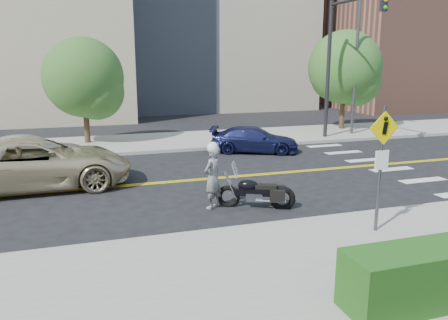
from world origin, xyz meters
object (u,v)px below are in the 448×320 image
parked_car_blue (254,140)px  pedestrian_sign (381,157)px  motorcyclist (213,175)px  motorcycle (256,186)px  suv (39,163)px  parked_car_silver (30,154)px

parked_car_blue → pedestrian_sign: bearing=-161.1°
motorcyclist → motorcycle: (1.19, -0.36, -0.30)m
motorcycle → suv: bearing=171.1°
motorcycle → suv: 7.36m
motorcycle → parked_car_blue: (2.85, 7.42, -0.07)m
suv → parked_car_silver: 2.64m
parked_car_silver → motorcyclist: bearing=-142.7°
motorcyclist → suv: size_ratio=0.32×
motorcyclist → parked_car_silver: (-5.48, 6.30, -0.29)m
motorcyclist → motorcycle: motorcyclist is taller
motorcyclist → parked_car_silver: 8.35m
pedestrian_sign → suv: size_ratio=0.50×
motorcyclist → parked_car_silver: size_ratio=0.48×
suv → parked_car_silver: bearing=10.4°
motorcycle → parked_car_silver: bearing=159.8°
pedestrian_sign → motorcyclist: bearing=134.6°
pedestrian_sign → motorcyclist: (-3.17, 3.21, -0.99)m
suv → parked_car_silver: suv is taller
motorcycle → parked_car_blue: bearing=93.7°
suv → pedestrian_sign: bearing=-132.0°
pedestrian_sign → parked_car_silver: size_ratio=0.74×
parked_car_blue → motorcyclist: bearing=174.0°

